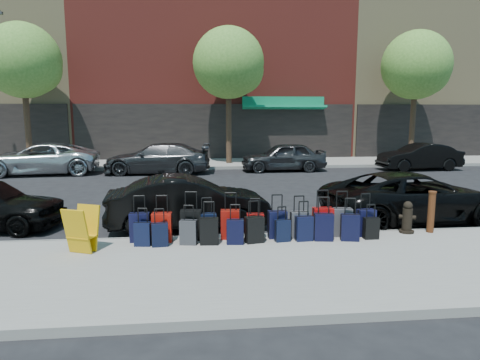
{
  "coord_description": "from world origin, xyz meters",
  "views": [
    {
      "loc": [
        -1.28,
        -13.9,
        2.92
      ],
      "look_at": [
        -0.01,
        -1.5,
        0.94
      ],
      "focal_mm": 32.0,
      "sensor_mm": 36.0,
      "label": 1
    }
  ],
  "objects": [
    {
      "name": "car_far_2",
      "position": [
        3.05,
        7.06,
        0.71
      ],
      "size": [
        4.21,
        1.72,
        1.43
      ],
      "primitive_type": "imported",
      "rotation": [
        0.0,
        0.0,
        -1.56
      ],
      "color": "#303033",
      "rests_on": "ground"
    },
    {
      "name": "tree_right",
      "position": [
        11.14,
        9.5,
        5.41
      ],
      "size": [
        3.8,
        3.8,
        7.27
      ],
      "color": "black",
      "rests_on": "sidewalk_far"
    },
    {
      "name": "suitcase_back_8",
      "position": [
        1.45,
        -5.1,
        0.45
      ],
      "size": [
        0.43,
        0.29,
        0.96
      ],
      "rotation": [
        0.0,
        0.0,
        -0.14
      ],
      "color": "black",
      "rests_on": "sidewalk_near"
    },
    {
      "name": "building_center",
      "position": [
        0.0,
        17.99,
        9.98
      ],
      "size": [
        17.0,
        12.85,
        20.0
      ],
      "color": "maroon",
      "rests_on": "ground"
    },
    {
      "name": "suitcase_back_5",
      "position": [
        -0.07,
        -5.11,
        0.43
      ],
      "size": [
        0.42,
        0.29,
        0.91
      ],
      "rotation": [
        0.0,
        0.0,
        0.2
      ],
      "color": "black",
      "rests_on": "sidewalk_near"
    },
    {
      "name": "suitcase_back_9",
      "position": [
        2.02,
        -5.17,
        0.44
      ],
      "size": [
        0.43,
        0.3,
        0.93
      ],
      "rotation": [
        0.0,
        0.0,
        -0.2
      ],
      "color": "black",
      "rests_on": "sidewalk_near"
    },
    {
      "name": "suitcase_front_5",
      "position": [
        -0.02,
        -4.82,
        0.43
      ],
      "size": [
        0.38,
        0.23,
        0.9
      ],
      "rotation": [
        0.0,
        0.0,
        -0.06
      ],
      "color": "#8F0909",
      "rests_on": "sidewalk_near"
    },
    {
      "name": "suitcase_front_4",
      "position": [
        -0.56,
        -4.77,
        0.47
      ],
      "size": [
        0.45,
        0.27,
        1.03
      ],
      "rotation": [
        0.0,
        0.0,
        -0.09
      ],
      "color": "maroon",
      "rests_on": "sidewalk_near"
    },
    {
      "name": "suitcase_front_6",
      "position": [
        0.48,
        -4.82,
        0.46
      ],
      "size": [
        0.41,
        0.24,
        0.98
      ],
      "rotation": [
        0.0,
        0.0,
        0.04
      ],
      "color": "black",
      "rests_on": "sidewalk_near"
    },
    {
      "name": "suitcase_back_6",
      "position": [
        0.54,
        -5.08,
        0.39
      ],
      "size": [
        0.35,
        0.23,
        0.77
      ],
      "rotation": [
        0.0,
        0.0,
        0.16
      ],
      "color": "black",
      "rests_on": "sidewalk_near"
    },
    {
      "name": "suitcase_back_10",
      "position": [
        2.53,
        -5.1,
        0.39
      ],
      "size": [
        0.32,
        0.19,
        0.77
      ],
      "rotation": [
        0.0,
        0.0,
        0.01
      ],
      "color": "black",
      "rests_on": "sidewalk_near"
    },
    {
      "name": "curb_near",
      "position": [
        0.0,
        -4.48,
        0.07
      ],
      "size": [
        60.0,
        0.08,
        0.15
      ],
      "primitive_type": "cube",
      "color": "gray",
      "rests_on": "ground"
    },
    {
      "name": "suitcase_front_0",
      "position": [
        -2.53,
        -4.78,
        0.47
      ],
      "size": [
        0.42,
        0.23,
        1.01
      ],
      "rotation": [
        0.0,
        0.0,
        -0.0
      ],
      "color": "black",
      "rests_on": "sidewalk_near"
    },
    {
      "name": "sidewalk_near",
      "position": [
        0.0,
        -6.5,
        0.07
      ],
      "size": [
        60.0,
        4.0,
        0.15
      ],
      "primitive_type": "cube",
      "color": "gray",
      "rests_on": "ground"
    },
    {
      "name": "suitcase_back_3",
      "position": [
        -1.04,
        -5.13,
        0.44
      ],
      "size": [
        0.4,
        0.25,
        0.91
      ],
      "rotation": [
        0.0,
        0.0,
        -0.07
      ],
      "color": "black",
      "rests_on": "sidewalk_near"
    },
    {
      "name": "tree_left",
      "position": [
        -9.86,
        9.5,
        5.41
      ],
      "size": [
        3.8,
        3.8,
        7.27
      ],
      "color": "black",
      "rests_on": "sidewalk_far"
    },
    {
      "name": "suitcase_front_2",
      "position": [
        -1.42,
        -4.77,
        0.48
      ],
      "size": [
        0.46,
        0.29,
        1.07
      ],
      "rotation": [
        0.0,
        0.0,
        -0.1
      ],
      "color": "black",
      "rests_on": "sidewalk_near"
    },
    {
      "name": "car_near_2",
      "position": [
        4.48,
        -3.19,
        0.67
      ],
      "size": [
        5.07,
        2.8,
        1.34
      ],
      "primitive_type": "imported",
      "rotation": [
        0.0,
        0.0,
        1.69
      ],
      "color": "black",
      "rests_on": "ground"
    },
    {
      "name": "sidewalk_far",
      "position": [
        0.0,
        10.0,
        0.07
      ],
      "size": [
        60.0,
        4.0,
        0.15
      ],
      "primitive_type": "cube",
      "color": "gray",
      "rests_on": "ground"
    },
    {
      "name": "suitcase_front_10",
      "position": [
        2.51,
        -4.84,
        0.45
      ],
      "size": [
        0.43,
        0.28,
        0.97
      ],
      "rotation": [
        0.0,
        0.0,
        0.15
      ],
      "color": "black",
      "rests_on": "sidewalk_near"
    },
    {
      "name": "curb_far",
      "position": [
        0.0,
        7.98,
        0.07
      ],
      "size": [
        60.0,
        0.08,
        0.15
      ],
      "primitive_type": "cube",
      "color": "gray",
      "rests_on": "ground"
    },
    {
      "name": "suitcase_front_3",
      "position": [
        -1.07,
        -4.77,
        0.44
      ],
      "size": [
        0.41,
        0.25,
        0.93
      ],
      "rotation": [
        0.0,
        0.0,
        0.1
      ],
      "color": "black",
      "rests_on": "sidewalk_near"
    },
    {
      "name": "suitcase_front_1",
      "position": [
        -2.05,
        -4.84,
        0.47
      ],
      "size": [
        0.43,
        0.26,
        1.01
      ],
      "rotation": [
        0.0,
        0.0,
        -0.07
      ],
      "color": "#A6140A",
      "rests_on": "sidewalk_near"
    },
    {
      "name": "suitcase_back_0",
      "position": [
        -2.43,
        -5.09,
        0.4
      ],
      "size": [
        0.35,
        0.23,
        0.8
      ],
      "rotation": [
        0.0,
        0.0,
        -0.12
      ],
      "color": "black",
      "rests_on": "sidewalk_near"
    },
    {
      "name": "building_right",
      "position": [
        16.0,
        17.99,
        8.98
      ],
      "size": [
        15.0,
        12.12,
        18.0
      ],
      "color": "#9C8960",
      "rests_on": "ground"
    },
    {
      "name": "suitcase_back_7",
      "position": [
        1.02,
        -5.08,
        0.42
      ],
      "size": [
        0.38,
        0.24,
        0.87
      ],
      "rotation": [
        0.0,
        0.0,
        0.08
      ],
      "color": "black",
      "rests_on": "sidewalk_near"
    },
    {
      "name": "fire_hydrant",
      "position": [
        3.56,
        -4.71,
        0.49
      ],
      "size": [
        0.38,
        0.33,
        0.74
      ],
      "rotation": [
        0.0,
        0.0,
        -0.41
      ],
      "color": "black",
      "rests_on": "sidewalk_near"
    },
    {
      "name": "display_rack",
      "position": [
        -3.58,
        -5.39,
        0.6
      ],
      "size": [
        0.69,
        0.72,
        0.92
      ],
      "rotation": [
        0.0,
        0.0,
        -0.39
      ],
      "color": "#D99F0C",
      "rests_on": "sidewalk_near"
    },
    {
      "name": "suitcase_back_2",
      "position": [
        -1.48,
        -5.09,
        0.41
      ],
      "size": [
        0.38,
        0.27,
        0.84
      ],
      "rotation": [
        0.0,
        0.0,
        -0.19
      ],
      "color": "#323136",
      "rests_on": "sidewalk_near"
    },
    {
      "name": "suitcase_back_4",
      "position": [
        -0.49,
        -5.16,
        0.42
      ],
      "size": [
        0.37,
        0.24,
        0.85
      ],
      "rotation": [
        0.0,
        0.0,
        -0.09
      ],
      "color": "black",
      "rests_on": "sidewalk_near"
    },
    {
      "name": "bollard",
      "position": [
        4.12,
        -4.74,
        0.65
      ],
      "size": [
        0.18,
        0.18,
        0.97
      ],
      "color": "#38190C",
      "rests_on": "sidewalk_near"
    },
    {
      "name": "car_far_0",
      "position": [
        -8.65,
        7.06,
        0.74
      ],
      "size": [
        5.56,
        2.97,
        1.49
      ],
      "primitive_type": "imported",
      "rotation": [
        0.0,
        0.0,
        -1.47
      ],
      "color": "silver",
      "rests_on": "ground"
    },
    {
      "name": "tree_center",
      "position": [
        0.64,
        9.5,
        5.41
      ],
      "size": [
        3.8,
        3.8,
        7.27
      ],
      "color": "black",
      "rests_on": "sidewalk_far"
    },
    {
      "name": "suitcase_back_1",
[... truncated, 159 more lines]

